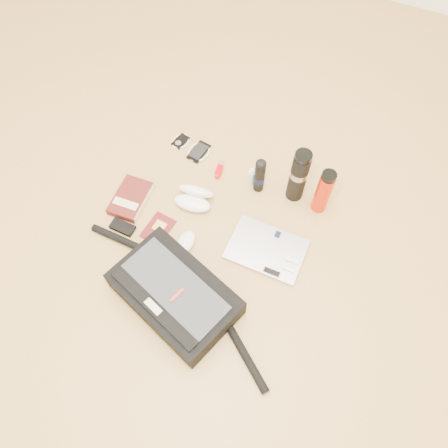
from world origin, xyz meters
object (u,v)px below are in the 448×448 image
object	(u,v)px
book	(131,199)
thermos_black	(298,176)
messenger_bag	(174,294)
laptop	(267,250)
thermos_red	(323,192)

from	to	relation	value
book	thermos_black	size ratio (longest dim) A/B	0.73
messenger_bag	thermos_black	bearing A→B (deg)	87.42
messenger_bag	book	size ratio (longest dim) A/B	4.36
laptop	thermos_black	size ratio (longest dim) A/B	1.07
thermos_black	thermos_red	world-z (taller)	thermos_black
laptop	book	world-z (taller)	book
messenger_bag	book	bearing A→B (deg)	159.04
book	thermos_black	bearing A→B (deg)	23.40
messenger_bag	laptop	size ratio (longest dim) A/B	2.97
thermos_red	messenger_bag	bearing A→B (deg)	-120.75
laptop	thermos_red	distance (m)	0.35
laptop	book	size ratio (longest dim) A/B	1.47
messenger_bag	thermos_red	bearing A→B (deg)	78.26
thermos_black	thermos_red	bearing A→B (deg)	-8.20
messenger_bag	book	xyz separation A→B (m)	(-0.40, 0.33, -0.04)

